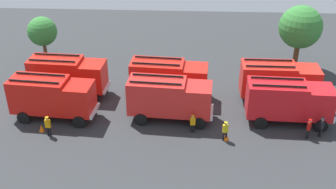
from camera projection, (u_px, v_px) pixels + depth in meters
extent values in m
plane|color=#2D3033|center=(168.00, 108.00, 37.74)|extent=(56.65, 56.65, 0.00)
cube|color=red|center=(80.00, 98.00, 35.02)|extent=(2.40, 2.67, 2.60)
cube|color=#8C9EAD|center=(92.00, 96.00, 34.75)|extent=(0.26, 2.12, 1.46)
cube|color=red|center=(40.00, 94.00, 35.36)|extent=(4.99, 2.89, 2.90)
cube|color=black|center=(40.00, 74.00, 35.19)|extent=(4.32, 0.48, 0.12)
cube|color=black|center=(34.00, 81.00, 34.00)|extent=(4.32, 0.48, 0.12)
cube|color=silver|center=(95.00, 111.00, 35.44)|extent=(0.40, 2.38, 0.28)
cylinder|color=black|center=(88.00, 107.00, 36.79)|extent=(1.13, 0.44, 1.10)
cylinder|color=black|center=(79.00, 122.00, 34.72)|extent=(1.13, 0.44, 1.10)
cylinder|color=black|center=(35.00, 103.00, 37.37)|extent=(1.13, 0.44, 1.10)
cylinder|color=black|center=(24.00, 117.00, 35.30)|extent=(1.13, 0.44, 1.10)
cube|color=red|center=(198.00, 100.00, 34.84)|extent=(2.37, 2.65, 2.60)
cube|color=#8C9EAD|center=(211.00, 97.00, 34.57)|extent=(0.23, 2.13, 1.46)
cube|color=red|center=(157.00, 96.00, 35.14)|extent=(4.97, 2.84, 2.90)
cube|color=black|center=(158.00, 75.00, 34.97)|extent=(4.32, 0.43, 0.12)
cube|color=black|center=(155.00, 83.00, 33.78)|extent=(4.32, 0.43, 0.12)
cube|color=silver|center=(212.00, 112.00, 35.27)|extent=(0.37, 2.38, 0.28)
cylinder|color=black|center=(201.00, 108.00, 36.61)|extent=(1.12, 0.43, 1.10)
cylinder|color=black|center=(199.00, 123.00, 34.53)|extent=(1.12, 0.43, 1.10)
cylinder|color=black|center=(146.00, 105.00, 37.14)|extent=(1.12, 0.43, 1.10)
cylinder|color=black|center=(141.00, 119.00, 35.07)|extent=(1.12, 0.43, 1.10)
cube|color=red|center=(318.00, 102.00, 34.50)|extent=(2.29, 2.58, 2.60)
cube|color=#8C9EAD|center=(332.00, 99.00, 34.26)|extent=(0.16, 2.13, 1.46)
cube|color=red|center=(276.00, 99.00, 34.70)|extent=(4.89, 2.67, 2.90)
cube|color=black|center=(277.00, 78.00, 34.53)|extent=(4.32, 0.28, 0.12)
cube|color=black|center=(279.00, 86.00, 33.33)|extent=(4.32, 0.28, 0.12)
cube|color=silver|center=(331.00, 114.00, 34.97)|extent=(0.29, 2.38, 0.28)
cylinder|color=black|center=(315.00, 111.00, 36.28)|extent=(1.11, 0.39, 1.10)
cylinder|color=black|center=(321.00, 126.00, 34.20)|extent=(1.11, 0.39, 1.10)
cylinder|color=black|center=(258.00, 108.00, 36.66)|extent=(1.11, 0.39, 1.10)
cylinder|color=black|center=(261.00, 123.00, 34.58)|extent=(1.11, 0.39, 1.10)
cube|color=red|center=(93.00, 76.00, 38.68)|extent=(2.34, 2.62, 2.60)
cube|color=#8C9EAD|center=(104.00, 74.00, 38.42)|extent=(0.20, 2.13, 1.46)
cube|color=red|center=(57.00, 73.00, 38.94)|extent=(4.94, 2.77, 2.90)
cube|color=black|center=(57.00, 55.00, 38.77)|extent=(4.32, 0.37, 0.12)
cube|color=black|center=(52.00, 61.00, 37.58)|extent=(4.32, 0.37, 0.12)
cube|color=silver|center=(107.00, 88.00, 39.12)|extent=(0.34, 2.38, 0.28)
cylinder|color=black|center=(100.00, 85.00, 40.45)|extent=(1.12, 0.41, 1.10)
cylinder|color=black|center=(93.00, 97.00, 38.37)|extent=(1.12, 0.41, 1.10)
cylinder|color=black|center=(51.00, 82.00, 40.93)|extent=(1.12, 0.41, 1.10)
cylinder|color=black|center=(42.00, 94.00, 38.85)|extent=(1.12, 0.41, 1.10)
cube|color=red|center=(195.00, 80.00, 38.01)|extent=(2.37, 2.65, 2.60)
cube|color=#8C9EAD|center=(207.00, 77.00, 37.75)|extent=(0.23, 2.13, 1.46)
cube|color=red|center=(157.00, 76.00, 38.32)|extent=(4.97, 2.84, 2.90)
cube|color=black|center=(158.00, 58.00, 38.15)|extent=(4.32, 0.43, 0.12)
cube|color=black|center=(156.00, 64.00, 36.96)|extent=(4.32, 0.43, 0.12)
cube|color=silver|center=(208.00, 92.00, 38.44)|extent=(0.37, 2.38, 0.28)
cylinder|color=black|center=(198.00, 89.00, 39.79)|extent=(1.12, 0.43, 1.10)
cylinder|color=black|center=(196.00, 101.00, 37.71)|extent=(1.12, 0.43, 1.10)
cylinder|color=black|center=(147.00, 86.00, 40.32)|extent=(1.12, 0.43, 1.10)
cylinder|color=black|center=(143.00, 98.00, 38.24)|extent=(1.12, 0.43, 1.10)
cube|color=red|center=(306.00, 81.00, 37.78)|extent=(2.22, 2.52, 2.60)
cube|color=#8C9EAD|center=(318.00, 78.00, 37.58)|extent=(0.09, 2.13, 1.46)
cube|color=red|center=(267.00, 79.00, 37.89)|extent=(4.82, 2.53, 2.90)
cube|color=black|center=(268.00, 60.00, 37.73)|extent=(4.32, 0.15, 0.12)
cube|color=black|center=(271.00, 66.00, 36.53)|extent=(4.32, 0.15, 0.12)
cube|color=silver|center=(317.00, 93.00, 38.28)|extent=(0.22, 2.38, 0.28)
cylinder|color=black|center=(303.00, 90.00, 39.57)|extent=(1.10, 0.36, 1.10)
cylinder|color=black|center=(309.00, 103.00, 37.48)|extent=(1.10, 0.36, 1.10)
cylinder|color=black|center=(251.00, 88.00, 39.83)|extent=(1.10, 0.36, 1.10)
cylinder|color=black|center=(254.00, 101.00, 37.74)|extent=(1.10, 0.36, 1.10)
cylinder|color=black|center=(224.00, 136.00, 33.17)|extent=(0.16, 0.16, 0.78)
cylinder|color=black|center=(226.00, 136.00, 33.18)|extent=(0.16, 0.16, 0.78)
cube|color=gold|center=(225.00, 128.00, 32.82)|extent=(0.45, 0.30, 0.68)
sphere|color=tan|center=(226.00, 124.00, 32.60)|extent=(0.22, 0.22, 0.22)
cylinder|color=gold|center=(226.00, 123.00, 32.55)|extent=(0.28, 0.28, 0.07)
cylinder|color=black|center=(307.00, 134.00, 33.37)|extent=(0.16, 0.16, 0.80)
cylinder|color=black|center=(308.00, 133.00, 33.53)|extent=(0.16, 0.16, 0.80)
cube|color=#B7140F|center=(309.00, 126.00, 33.08)|extent=(0.42, 0.48, 0.70)
sphere|color=beige|center=(310.00, 121.00, 32.86)|extent=(0.23, 0.23, 0.23)
cylinder|color=#B7140F|center=(310.00, 120.00, 32.81)|extent=(0.28, 0.28, 0.07)
cylinder|color=black|center=(320.00, 131.00, 33.75)|extent=(0.16, 0.16, 0.80)
cylinder|color=black|center=(321.00, 133.00, 33.56)|extent=(0.16, 0.16, 0.80)
cube|color=black|center=(322.00, 124.00, 33.29)|extent=(0.29, 0.45, 0.70)
sphere|color=beige|center=(323.00, 119.00, 33.06)|extent=(0.23, 0.23, 0.23)
cylinder|color=black|center=(323.00, 118.00, 33.02)|extent=(0.28, 0.28, 0.07)
cylinder|color=black|center=(194.00, 128.00, 34.19)|extent=(0.16, 0.16, 0.74)
cylinder|color=black|center=(191.00, 128.00, 34.17)|extent=(0.16, 0.16, 0.74)
cube|color=orange|center=(193.00, 121.00, 33.84)|extent=(0.45, 0.30, 0.64)
sphere|color=beige|center=(193.00, 117.00, 33.63)|extent=(0.21, 0.21, 0.21)
cylinder|color=orange|center=(193.00, 116.00, 33.59)|extent=(0.26, 0.26, 0.06)
cylinder|color=black|center=(48.00, 131.00, 33.76)|extent=(0.16, 0.16, 0.81)
cylinder|color=black|center=(50.00, 131.00, 33.72)|extent=(0.16, 0.16, 0.81)
cube|color=orange|center=(48.00, 123.00, 33.37)|extent=(0.45, 0.30, 0.71)
sphere|color=tan|center=(47.00, 119.00, 33.14)|extent=(0.23, 0.23, 0.23)
cylinder|color=orange|center=(47.00, 118.00, 33.09)|extent=(0.29, 0.29, 0.07)
cylinder|color=brown|center=(45.00, 51.00, 46.53)|extent=(0.40, 0.40, 2.00)
sphere|color=#337A33|center=(42.00, 31.00, 45.38)|extent=(3.21, 3.21, 3.21)
cylinder|color=brown|center=(296.00, 56.00, 44.41)|extent=(0.56, 0.56, 2.78)
sphere|color=#337A33|center=(300.00, 27.00, 42.81)|extent=(4.45, 4.45, 4.45)
cone|color=#F2600C|center=(41.00, 128.00, 34.33)|extent=(0.43, 0.43, 0.62)
cone|color=#F2600C|center=(226.00, 136.00, 33.26)|extent=(0.47, 0.47, 0.67)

